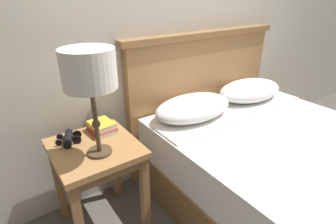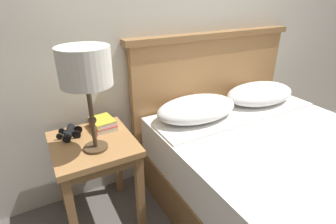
% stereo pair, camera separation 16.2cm
% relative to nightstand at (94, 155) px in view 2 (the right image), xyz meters
% --- Properties ---
extents(wall_back, '(8.00, 0.06, 2.60)m').
position_rel_nightstand_xyz_m(wall_back, '(0.55, 0.33, 0.80)').
color(wall_back, beige).
rests_on(wall_back, ground_plane).
extents(nightstand, '(0.46, 0.48, 0.60)m').
position_rel_nightstand_xyz_m(nightstand, '(0.00, 0.00, 0.00)').
color(nightstand, '#AD7A47').
rests_on(nightstand, ground_plane).
extents(bed, '(1.45, 1.99, 1.10)m').
position_rel_nightstand_xyz_m(bed, '(1.04, -0.63, -0.19)').
color(bed, brown).
rests_on(bed, ground_plane).
extents(table_lamp, '(0.25, 0.25, 0.55)m').
position_rel_nightstand_xyz_m(table_lamp, '(-0.00, -0.08, 0.54)').
color(table_lamp, '#4C3823').
rests_on(table_lamp, nightstand).
extents(book_on_nightstand, '(0.14, 0.18, 0.03)m').
position_rel_nightstand_xyz_m(book_on_nightstand, '(0.10, 0.13, 0.11)').
color(book_on_nightstand, silver).
rests_on(book_on_nightstand, nightstand).
extents(book_stacked_on_top, '(0.14, 0.17, 0.03)m').
position_rel_nightstand_xyz_m(book_stacked_on_top, '(0.10, 0.13, 0.14)').
color(book_stacked_on_top, silver).
rests_on(book_stacked_on_top, book_on_nightstand).
extents(binoculars_pair, '(0.15, 0.16, 0.05)m').
position_rel_nightstand_xyz_m(binoculars_pair, '(-0.10, 0.12, 0.12)').
color(binoculars_pair, black).
rests_on(binoculars_pair, nightstand).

